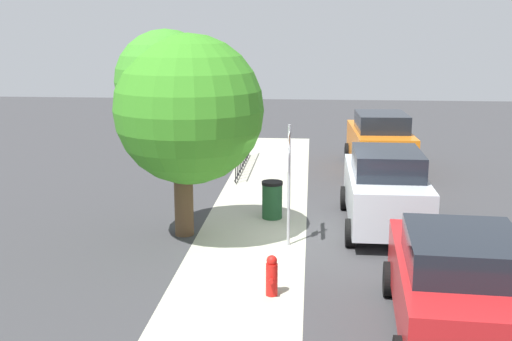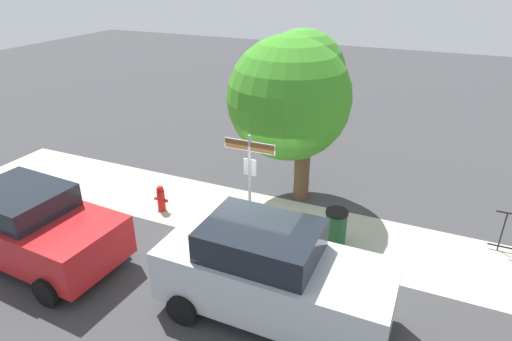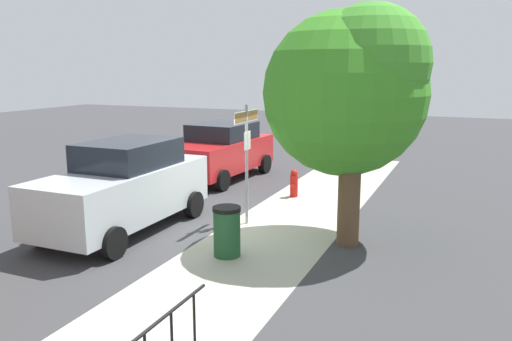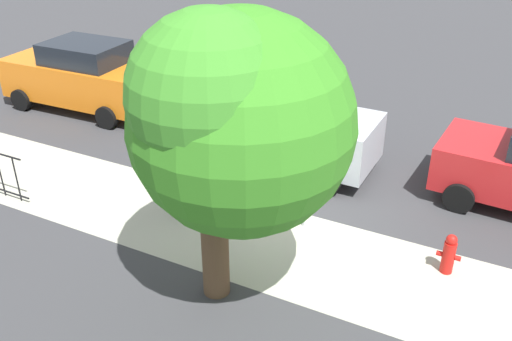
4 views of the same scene
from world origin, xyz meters
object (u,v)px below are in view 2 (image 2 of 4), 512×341
Objects in this scene: trash_bin at (336,228)px; car_silver at (271,274)px; fire_hydrant at (161,198)px; car_red at (31,225)px; street_sign at (250,168)px; shade_tree at (295,94)px.

car_silver is at bearing -101.56° from trash_bin.
car_red is at bearing -114.55° from fire_hydrant.
trash_bin is (6.29, 3.33, -0.42)m from car_red.
car_red is at bearing -146.11° from street_sign.
car_silver is at bearing 8.70° from car_red.
trash_bin is at bearing 31.35° from car_red.
shade_tree reaches higher than fire_hydrant.
street_sign reaches higher than car_red.
shade_tree is 4.93× the size of trash_bin.
car_red is (-4.48, -5.20, -2.25)m from shade_tree.
car_silver is 4.56× the size of trash_bin.
shade_tree is 1.09× the size of car_red.
street_sign is 0.63× the size of car_red.
shade_tree reaches higher than car_red.
shade_tree is at bearing 105.20° from car_silver.
fire_hydrant is at bearing 68.89° from car_red.
shade_tree is (0.26, 2.37, 1.23)m from street_sign.
car_red is 5.67× the size of fire_hydrant.
shade_tree is at bearing 134.09° from trash_bin.
car_silver is (1.24, -4.67, -2.17)m from shade_tree.
street_sign is 0.62× the size of car_silver.
car_silver is 5.73× the size of fire_hydrant.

